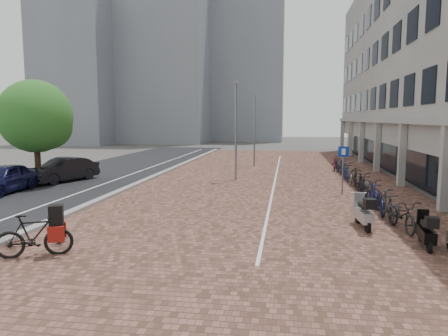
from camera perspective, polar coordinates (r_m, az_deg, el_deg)
ground at (r=13.30m, az=-4.01°, el=-8.65°), size 140.00×140.00×0.00m
plaza_brick at (r=24.76m, az=6.72°, el=-1.41°), size 14.50×42.00×0.04m
street_asphalt at (r=27.45m, az=-16.89°, el=-0.86°), size 8.00×50.00×0.03m
curb at (r=25.99m, az=-9.12°, el=-0.92°), size 0.35×42.00×0.14m
lane_line at (r=26.64m, az=-13.01°, el=-0.93°), size 0.12×44.00×0.00m
parking_line at (r=24.75m, az=7.18°, el=-1.36°), size 0.10×30.00×0.00m
bg_towers at (r=64.64m, az=-7.01°, el=16.09°), size 33.00×23.00×32.00m
car_navy at (r=22.30m, az=-28.41°, el=-1.32°), size 1.76×4.16×1.40m
car_dark at (r=24.86m, az=-21.47°, el=-0.24°), size 2.81×4.39×1.36m
hero_bike at (r=11.70m, az=-24.92°, el=-8.44°), size 1.95×1.27×1.34m
scooter_front at (r=14.11m, az=18.82°, el=-5.77°), size 0.66×1.66×1.11m
scooter_mid at (r=12.71m, az=26.30°, el=-7.76°), size 0.60×1.50×1.00m
parking_sign at (r=19.73m, az=16.24°, el=0.67°), size 0.48×0.10×2.29m
lamp_near at (r=23.46m, az=1.65°, el=5.03°), size 0.12×0.12×5.60m
lamp_far at (r=30.44m, az=4.25°, el=5.17°), size 0.12×0.12×5.32m
street_tree at (r=24.12m, az=-24.45°, el=6.29°), size 3.86×3.86×5.61m
bike_row at (r=22.03m, az=17.78°, el=-1.38°), size 1.30×18.13×1.05m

